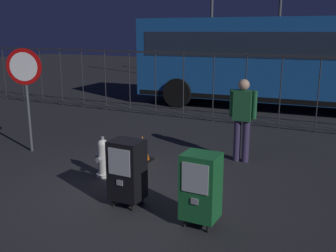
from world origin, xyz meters
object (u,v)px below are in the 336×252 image
Objects in this scene: pedestrian at (243,116)px; traffic_cone at (142,149)px; newspaper_box_primary at (201,186)px; newspaper_box_secondary at (127,170)px; fire_hydrant at (103,158)px; bus_near at (295,58)px; stop_sign at (25,79)px.

pedestrian is 2.11m from traffic_cone.
newspaper_box_primary and newspaper_box_secondary have the same top height.
fire_hydrant is at bearing 157.88° from newspaper_box_primary.
bus_near is at bearing 90.52° from pedestrian.
traffic_cone is at bearing 12.22° from stop_sign.
pedestrian is at bearing 26.39° from traffic_cone.
newspaper_box_secondary is 2.96m from pedestrian.
traffic_cone is 0.05× the size of bus_near.
fire_hydrant is at bearing -106.98° from bus_near.
fire_hydrant is 2.84m from pedestrian.
newspaper_box_primary is at bearing -43.75° from traffic_cone.
bus_near reaches higher than traffic_cone.
pedestrian reaches higher than newspaper_box_secondary.
stop_sign reaches higher than newspaper_box_secondary.
bus_near reaches higher than stop_sign.
newspaper_box_secondary is 3.79m from stop_sign.
bus_near reaches higher than fire_hydrant.
traffic_cone is at bearing 136.25° from newspaper_box_primary.
newspaper_box_secondary is 9.03m from bus_near.
newspaper_box_primary is at bearing -91.42° from bus_near.
newspaper_box_primary is at bearing -17.44° from stop_sign.
bus_near is (1.73, 7.02, 1.45)m from traffic_cone.
newspaper_box_secondary is 0.61× the size of pedestrian.
fire_hydrant is at bearing 141.64° from newspaper_box_secondary.
stop_sign is 0.21× the size of bus_near.
traffic_cone is at bearing -107.50° from bus_near.
newspaper_box_secondary is at bearing 175.73° from newspaper_box_primary.
newspaper_box_primary is 1.00× the size of newspaper_box_secondary.
newspaper_box_primary is 0.61× the size of pedestrian.
stop_sign is at bearing -167.78° from traffic_cone.
newspaper_box_secondary is at bearing -108.37° from pedestrian.
bus_near reaches higher than newspaper_box_secondary.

